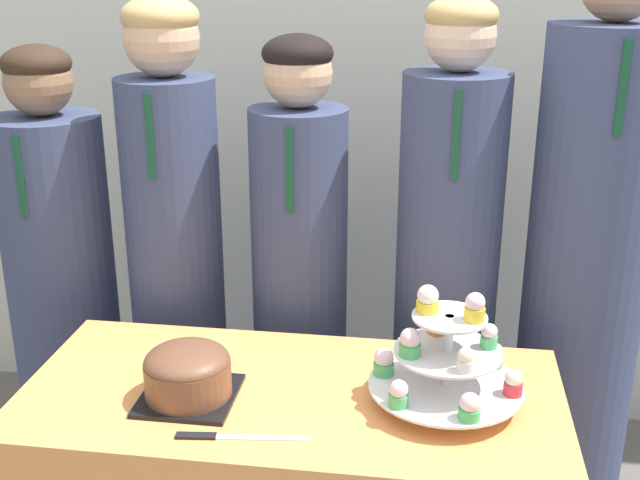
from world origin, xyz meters
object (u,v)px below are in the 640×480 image
Objects in this scene: student_1 at (177,278)px; student_3 at (445,298)px; round_cake at (188,372)px; cupcake_stand at (445,357)px; student_4 at (584,287)px; student_2 at (300,303)px; cake_knife at (220,437)px; student_0 at (64,300)px.

student_3 reaches higher than student_1.
cupcake_stand reaches higher than round_cake.
student_3 reaches higher than cupcake_stand.
student_2 is at bearing -180.00° from student_4.
student_3 is 0.92× the size of student_4.
student_1 is (-0.76, 0.50, -0.07)m from cupcake_stand.
cake_knife is (0.11, -0.14, -0.06)m from round_cake.
student_3 is at bearing 45.57° from round_cake.
cupcake_stand is 0.65m from student_2.
student_4 is (0.81, 0.71, 0.08)m from cake_knife.
student_2 is at bearing -0.00° from student_0.
cupcake_stand reaches higher than cake_knife.
round_cake is 0.59m from student_2.
student_0 is (-0.56, 0.57, -0.12)m from round_cake.
student_1 is 1.13m from student_4.
student_0 is (-1.11, 0.50, -0.16)m from cupcake_stand.
cupcake_stand is 0.23× the size of student_2.
round_cake is at bearing -148.29° from student_4.
student_3 is (0.56, 0.57, -0.04)m from round_cake.
student_4 is (1.48, 0.00, 0.13)m from student_0.
student_2 is at bearing -0.00° from student_1.
round_cake is 0.13× the size of student_3.
student_2 reaches higher than student_0.
cake_knife is at bearing -52.54° from round_cake.
round_cake is 0.15× the size of student_0.
student_3 reaches higher than cake_knife.
round_cake is 0.13× the size of student_1.
student_4 is at bearing 0.00° from student_1.
round_cake is 0.19m from cake_knife.
round_cake is at bearing -104.82° from student_2.
student_0 reaches higher than cake_knife.
cake_knife is 0.16× the size of student_4.
student_0 is 0.37m from student_1.
round_cake is 0.81m from student_0.
student_4 is at bearing 53.69° from cupcake_stand.
student_0 is at bearing 127.01° from cake_knife.
student_1 is at bearing -0.00° from student_0.
student_0 is 0.91× the size of student_3.
round_cake is at bearing 121.06° from cake_knife.
student_0 is 0.97× the size of student_2.
student_4 reaches higher than round_cake.
student_2 is (0.04, 0.71, -0.02)m from cake_knife.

